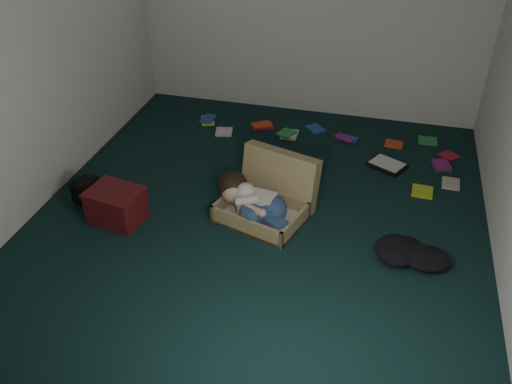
% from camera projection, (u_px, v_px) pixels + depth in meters
% --- Properties ---
extents(floor, '(4.50, 4.50, 0.00)m').
position_uv_depth(floor, '(260.00, 215.00, 4.94)').
color(floor, black).
rests_on(floor, ground).
extents(wall_back, '(4.50, 0.00, 4.50)m').
position_uv_depth(wall_back, '(311.00, 4.00, 6.01)').
color(wall_back, white).
rests_on(wall_back, ground).
extents(wall_front, '(4.50, 0.00, 4.50)m').
position_uv_depth(wall_front, '(136.00, 273.00, 2.41)').
color(wall_front, white).
rests_on(wall_front, ground).
extents(wall_left, '(0.00, 4.50, 4.50)m').
position_uv_depth(wall_left, '(35.00, 57.00, 4.63)').
color(wall_left, white).
rests_on(wall_left, ground).
extents(suitcase, '(0.91, 0.90, 0.54)m').
position_uv_depth(suitcase, '(269.00, 197.00, 4.89)').
color(suitcase, tan).
rests_on(suitcase, floor).
extents(person, '(0.74, 0.55, 0.33)m').
position_uv_depth(person, '(253.00, 202.00, 4.76)').
color(person, silver).
rests_on(person, suitcase).
extents(maroon_bin, '(0.51, 0.43, 0.32)m').
position_uv_depth(maroon_bin, '(116.00, 206.00, 4.79)').
color(maroon_bin, '#561114').
rests_on(maroon_bin, floor).
extents(backpack, '(0.48, 0.43, 0.24)m').
position_uv_depth(backpack, '(91.00, 192.00, 5.03)').
color(backpack, black).
rests_on(backpack, floor).
extents(clothing_pile, '(0.48, 0.42, 0.14)m').
position_uv_depth(clothing_pile, '(414.00, 256.00, 4.37)').
color(clothing_pile, black).
rests_on(clothing_pile, floor).
extents(paper_tray, '(0.44, 0.40, 0.05)m').
position_uv_depth(paper_tray, '(387.00, 165.00, 5.62)').
color(paper_tray, black).
rests_on(paper_tray, floor).
extents(book_scatter, '(3.01, 1.29, 0.02)m').
position_uv_depth(book_scatter, '(348.00, 145.00, 5.98)').
color(book_scatter, gold).
rests_on(book_scatter, floor).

